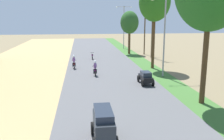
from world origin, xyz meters
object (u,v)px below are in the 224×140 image
Objects in this scene: motorbike_ahead_second at (95,69)px; median_tree_third at (155,2)px; motorbike_ahead_fourth at (92,56)px; car_van_charcoal at (103,124)px; motorbike_ahead_third at (74,62)px; streetlamp_mid at (124,24)px; utility_pole_near at (152,25)px; streetlamp_near at (165,32)px; median_tree_fourth at (130,23)px; car_sedan_black at (146,77)px; utility_pole_far at (145,29)px.

median_tree_third is at bearing 23.88° from motorbike_ahead_second.
motorbike_ahead_fourth is (0.23, 10.72, -0.28)m from motorbike_ahead_second.
car_van_charcoal is 1.34× the size of motorbike_ahead_third.
streetlamp_mid is 0.84× the size of utility_pole_near.
streetlamp_mid is (0.00, 24.04, 0.11)m from streetlamp_near.
car_sedan_black is (-2.31, -19.64, -4.56)m from median_tree_fourth.
motorbike_ahead_third is at bearing -136.97° from utility_pole_far.
motorbike_ahead_fourth is (-9.01, -4.16, -3.69)m from utility_pole_far.
utility_pole_far is at bearing 75.83° from car_sedan_black.
motorbike_ahead_second is (-7.26, -3.21, -7.07)m from median_tree_third.
motorbike_ahead_third is at bearing -147.83° from utility_pole_near.
streetlamp_near is (0.32, -16.79, -0.60)m from median_tree_fourth.
streetlamp_near is at bearing -59.86° from motorbike_ahead_fourth.
utility_pole_near is at bearing -56.30° from median_tree_fourth.
streetlamp_near reaches higher than motorbike_ahead_fourth.
median_tree_fourth is 2.98× the size of car_van_charcoal.
utility_pole_far is at bearing 80.39° from median_tree_third.
car_sedan_black is at bearing -96.71° from median_tree_fourth.
utility_pole_near is 1.20× the size of utility_pole_far.
car_sedan_black is at bearing -41.68° from motorbike_ahead_second.
streetlamp_near reaches higher than car_sedan_black.
motorbike_ahead_fourth is at bearing 133.15° from median_tree_third.
streetlamp_mid is 21.42m from motorbike_ahead_third.
utility_pole_far is (1.97, 11.66, -3.66)m from median_tree_third.
motorbike_ahead_third is at bearing -128.22° from median_tree_fourth.
utility_pole_near is at bearing 32.17° from motorbike_ahead_third.
utility_pole_far reaches higher than car_van_charcoal.
median_tree_third is at bearing -46.85° from motorbike_ahead_fourth.
streetlamp_near is 24.04m from streetlamp_mid.
median_tree_third is at bearing -105.23° from utility_pole_near.
streetlamp_mid is (-0.15, 19.69, -3.12)m from median_tree_third.
motorbike_ahead_second is at bearing -121.83° from utility_pole_far.
motorbike_ahead_third is (-11.56, -10.79, -3.41)m from utility_pole_far.
median_tree_third is at bearing 87.97° from streetlamp_near.
streetlamp_mid reaches higher than car_van_charcoal.
motorbike_ahead_fourth is (-7.04, 7.51, -7.35)m from median_tree_third.
motorbike_ahead_third is (-1.88, 18.47, -0.17)m from car_van_charcoal.
utility_pole_far is 4.53× the size of motorbike_ahead_fourth.
streetlamp_mid is 3.44× the size of car_van_charcoal.
utility_pole_far is at bearing 58.17° from motorbike_ahead_second.
car_van_charcoal is 14.38m from motorbike_ahead_second.
median_tree_third is 10.63m from motorbike_ahead_second.
car_van_charcoal is at bearing -91.53° from motorbike_ahead_fourth.
car_van_charcoal is (-7.71, -17.59, -6.90)m from median_tree_third.
motorbike_ahead_fourth is at bearing -119.45° from streetlamp_mid.
streetlamp_mid is 4.60× the size of motorbike_ahead_third.
car_sedan_black is 5.99m from motorbike_ahead_second.
car_sedan_black is at bearing -111.16° from median_tree_third.
median_tree_fourth is (-0.47, 12.44, -2.63)m from median_tree_third.
streetlamp_near is 4.48× the size of motorbike_ahead_second.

